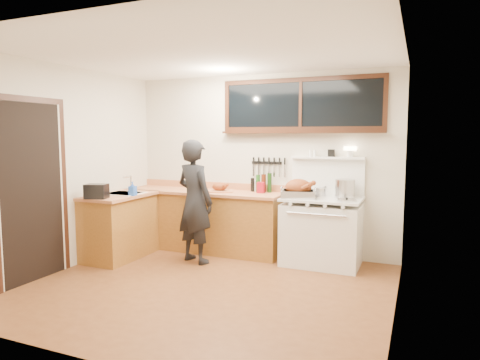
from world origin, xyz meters
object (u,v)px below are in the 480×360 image
at_px(cutting_board, 220,188).
at_px(roast_turkey, 299,190).
at_px(vintage_stove, 322,230).
at_px(man, 195,201).

xyz_separation_m(cutting_board, roast_turkey, (1.22, -0.14, 0.05)).
height_order(vintage_stove, roast_turkey, vintage_stove).
distance_m(vintage_stove, cutting_board, 1.59).
bearing_deg(cutting_board, man, -100.08).
xyz_separation_m(man, cutting_board, (0.10, 0.57, 0.12)).
bearing_deg(cutting_board, roast_turkey, -6.35).
bearing_deg(roast_turkey, vintage_stove, 24.14).
bearing_deg(man, cutting_board, 79.92).
distance_m(vintage_stove, man, 1.75).
bearing_deg(man, vintage_stove, 19.35).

